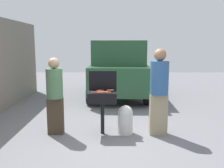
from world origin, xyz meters
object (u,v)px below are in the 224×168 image
Objects in this scene: hot_dog_0 at (100,93)px; propane_tank at (125,119)px; person_right at (159,89)px; hot_dog_5 at (108,92)px; parked_minivan at (119,68)px; hot_dog_7 at (110,91)px; hot_dog_3 at (94,92)px; hot_dog_1 at (101,92)px; person_left at (55,93)px; bbq_grill at (102,98)px; hot_dog_4 at (111,90)px; hot_dog_2 at (101,90)px; hot_dog_8 at (104,92)px; hot_dog_6 at (99,91)px.

propane_tank is (0.53, 0.15, -0.60)m from hot_dog_0.
hot_dog_5 is at bearing -2.74° from person_right.
parked_minivan is at bearing -87.38° from person_right.
hot_dog_7 is (0.05, 0.21, 0.00)m from hot_dog_5.
hot_dog_3 is 0.37m from hot_dog_7.
person_left is at bearing 175.36° from hot_dog_1.
bbq_grill is 0.27m from hot_dog_4.
hot_dog_8 is (0.09, -0.16, 0.00)m from hot_dog_2.
bbq_grill is 0.25m from hot_dog_3.
propane_tank is at bearing -23.30° from hot_dog_4.
hot_dog_2 is 0.10m from hot_dog_6.
hot_dog_7 reaches higher than bbq_grill.
hot_dog_0 is 0.03× the size of parked_minivan.
hot_dog_0 and hot_dog_3 have the same top height.
parked_minivan reaches higher than person_right.
hot_dog_0 and hot_dog_8 have the same top height.
hot_dog_1 is (0.01, 0.06, 0.00)m from hot_dog_0.
hot_dog_1 is at bearing -0.05° from person_left.
hot_dog_4 is 0.03× the size of parked_minivan.
person_left reaches higher than hot_dog_5.
person_left is 0.37× the size of parked_minivan.
parked_minivan is at bearing 82.98° from hot_dog_6.
hot_dog_8 is 0.03× the size of parked_minivan.
parked_minivan is at bearing 90.73° from propane_tank.
person_left is at bearing 173.25° from hot_dog_3.
person_right is at bearing -9.58° from hot_dog_4.
hot_dog_4 is at bearing 76.36° from hot_dog_5.
hot_dog_4 and hot_dog_5 have the same top height.
hot_dog_1 is at bearing 85.33° from parked_minivan.
hot_dog_2 is 0.08× the size of person_left.
hot_dog_0 and hot_dog_5 have the same top height.
hot_dog_5 is at bearing -41.67° from hot_dog_8.
hot_dog_5 is 0.08× the size of person_left.
propane_tank is at bearing -13.79° from hot_dog_7.
person_left is at bearing -179.25° from propane_tank.
person_right is (1.02, -0.12, 0.06)m from hot_dog_7.
hot_dog_1 is at bearing 8.87° from hot_dog_3.
hot_dog_5 is 1.00× the size of hot_dog_8.
hot_dog_4 is at bearing 49.29° from hot_dog_1.
bbq_grill is at bearing 131.92° from hot_dog_5.
person_right reaches higher than hot_dog_2.
propane_tank is (0.44, 0.07, -0.60)m from hot_dog_8.
hot_dog_8 is at bearing 24.05° from hot_dog_1.
person_right is at bearing -6.13° from hot_dog_2.
hot_dog_1 is at bearing -105.04° from bbq_grill.
hot_dog_7 is at bearing 77.10° from hot_dog_5.
hot_dog_7 is (0.20, -0.02, 0.00)m from hot_dog_2.
hot_dog_3 is 0.07× the size of person_right.
hot_dog_6 and hot_dog_7 have the same top height.
person_right reaches higher than hot_dog_1.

